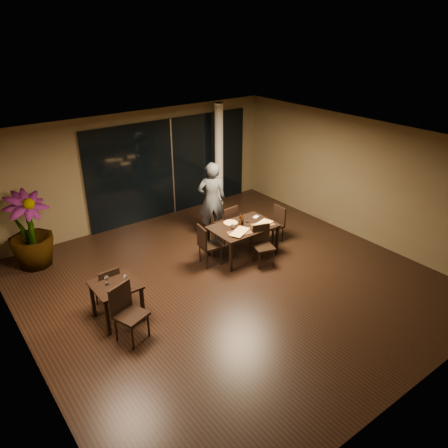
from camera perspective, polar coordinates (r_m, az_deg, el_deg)
ground at (r=9.41m, az=0.75°, el=-7.67°), size 8.00×8.00×0.00m
wall_back at (r=11.92m, az=-11.24°, el=7.20°), size 8.00×0.10×3.00m
wall_front at (r=6.42m, az=23.92°, el=-11.63°), size 8.00×0.10×3.00m
wall_left at (r=7.26m, az=-25.70°, el=-7.48°), size 0.10×8.00×3.00m
wall_right at (r=11.43m, az=17.20°, el=5.74°), size 0.10×8.00×3.00m
ceiling at (r=8.16m, az=0.87°, el=10.40°), size 8.00×8.00×0.04m
window_panel at (r=12.33m, az=-6.82°, el=7.38°), size 5.00×0.06×2.70m
column at (r=12.77m, az=-0.66°, el=8.90°), size 0.24×0.24×3.00m
main_table at (r=10.16m, az=2.50°, el=-0.63°), size 1.50×1.00×0.75m
side_table at (r=8.30m, az=-13.94°, el=-8.37°), size 0.80×0.80×0.75m
chair_main_far at (r=10.82m, az=0.46°, el=0.28°), size 0.48×0.48×0.96m
chair_main_near at (r=9.93m, az=5.04°, el=-2.43°), size 0.53×0.53×0.92m
chair_main_left at (r=9.81m, az=-2.26°, el=-2.52°), size 0.51×0.51×0.96m
chair_main_right at (r=10.96m, az=6.80°, el=0.26°), size 0.43×0.43×0.91m
chair_side_far at (r=8.69m, az=-14.86°, el=-7.83°), size 0.43×0.43×0.89m
chair_side_near at (r=7.84m, az=-12.60°, el=-10.85°), size 0.62×0.62×1.04m
diner at (r=10.98m, az=-1.60°, el=3.18°), size 0.78×0.67×1.95m
potted_plant at (r=10.53m, az=-24.07°, el=-0.79°), size 1.21×1.21×1.75m
pizza_board_left at (r=9.79m, az=2.05°, el=-1.15°), size 0.60×0.42×0.01m
pizza_board_right at (r=10.20m, az=5.11°, el=-0.08°), size 0.57×0.38×0.01m
oblong_pizza_left at (r=9.78m, az=2.05°, el=-1.07°), size 0.58×0.45×0.02m
oblong_pizza_right at (r=10.20m, az=5.11°, el=-0.00°), size 0.56×0.38×0.02m
round_pizza at (r=10.25m, az=0.87°, el=0.15°), size 0.32×0.32×0.01m
bottle_a at (r=10.04m, az=2.13°, el=0.36°), size 0.06×0.06×0.27m
bottle_b at (r=10.13m, az=2.44°, el=0.59°), size 0.06×0.06×0.27m
bottle_c at (r=10.10m, az=2.15°, el=0.59°), size 0.06×0.06×0.29m
tumbler_left at (r=9.97m, az=1.15°, el=-0.36°), size 0.08×0.08×0.09m
tumbler_right at (r=10.30m, az=3.04°, el=0.47°), size 0.08×0.08×0.09m
napkin_near at (r=10.36m, az=5.08°, el=0.34°), size 0.20×0.14×0.01m
napkin_far at (r=10.60m, az=4.25°, el=0.96°), size 0.20×0.15×0.01m
wine_glass_a at (r=8.21m, az=-15.04°, el=-7.14°), size 0.08×0.08×0.18m
wine_glass_b at (r=8.16m, az=-12.74°, el=-7.08°), size 0.08×0.08×0.17m
side_napkin at (r=8.08m, az=-12.86°, el=-8.12°), size 0.21×0.17×0.01m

